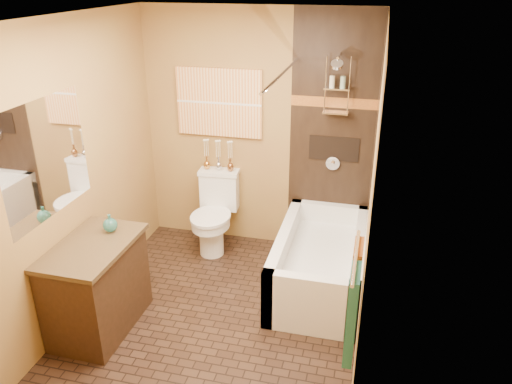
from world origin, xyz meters
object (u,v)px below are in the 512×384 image
(sunset_painting, at_px, (219,103))
(toilet, at_px, (215,213))
(bathtub, at_px, (320,266))
(vanity, at_px, (97,286))

(sunset_painting, relative_size, toilet, 1.07)
(sunset_painting, bearing_deg, bathtub, -31.29)
(bathtub, relative_size, vanity, 1.65)
(sunset_painting, height_order, vanity, sunset_painting)
(bathtub, xyz_separation_m, vanity, (-1.72, -1.04, 0.18))
(sunset_painting, xyz_separation_m, toilet, (0.00, -0.27, -1.13))
(toilet, xyz_separation_m, vanity, (-0.53, -1.49, -0.02))
(vanity, bearing_deg, bathtub, 31.68)
(sunset_painting, relative_size, vanity, 0.99)
(bathtub, height_order, vanity, vanity)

